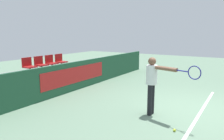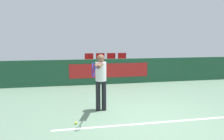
{
  "view_description": "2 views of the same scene",
  "coord_description": "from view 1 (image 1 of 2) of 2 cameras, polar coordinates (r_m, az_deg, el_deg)",
  "views": [
    {
      "loc": [
        -6.48,
        -1.2,
        2.22
      ],
      "look_at": [
        -0.43,
        2.56,
        1.0
      ],
      "focal_mm": 35.0,
      "sensor_mm": 36.0,
      "label": 1
    },
    {
      "loc": [
        -1.88,
        -4.94,
        2.02
      ],
      "look_at": [
        -0.46,
        2.28,
        0.94
      ],
      "focal_mm": 35.0,
      "sensor_mm": 36.0,
      "label": 2
    }
  ],
  "objects": [
    {
      "name": "stadium_chair_2",
      "position": [
        9.44,
        -11.17,
        -0.46
      ],
      "size": [
        0.45,
        0.4,
        0.53
      ],
      "color": "#333333",
      "rests_on": "bleacher_tier_front"
    },
    {
      "name": "stadium_chair_0",
      "position": [
        8.64,
        -16.48,
        -1.62
      ],
      "size": [
        0.45,
        0.4,
        0.53
      ],
      "color": "#333333",
      "rests_on": "bleacher_tier_front"
    },
    {
      "name": "bleacher_tier_middle",
      "position": [
        9.95,
        -16.28,
        -1.48
      ],
      "size": [
        10.8,
        1.07,
        0.71
      ],
      "color": "gray",
      "rests_on": "ground"
    },
    {
      "name": "stadium_chair_4",
      "position": [
        9.4,
        -20.95,
        1.23
      ],
      "size": [
        0.45,
        0.4,
        0.53
      ],
      "color": "#333333",
      "rests_on": "bleacher_tier_middle"
    },
    {
      "name": "court_baseline",
      "position": [
        6.92,
        22.38,
        -9.74
      ],
      "size": [
        4.65,
        0.08,
        0.01
      ],
      "color": "white",
      "rests_on": "ground"
    },
    {
      "name": "barrier_wall",
      "position": [
        8.74,
        -8.93,
        -1.37
      ],
      "size": [
        11.2,
        0.14,
        1.11
      ],
      "color": "#1E4C33",
      "rests_on": "ground"
    },
    {
      "name": "stadium_chair_5",
      "position": [
        9.76,
        -18.22,
        1.68
      ],
      "size": [
        0.45,
        0.4,
        0.53
      ],
      "color": "#333333",
      "rests_on": "bleacher_tier_middle"
    },
    {
      "name": "stadium_chair_3",
      "position": [
        9.87,
        -8.86,
        0.05
      ],
      "size": [
        0.45,
        0.4,
        0.53
      ],
      "color": "#333333",
      "rests_on": "bleacher_tier_front"
    },
    {
      "name": "tennis_player",
      "position": [
        5.93,
        10.88,
        -2.63
      ],
      "size": [
        0.54,
        1.46,
        1.58
      ],
      "rotation": [
        0.0,
        0.0,
        -0.28
      ],
      "color": "black",
      "rests_on": "ground"
    },
    {
      "name": "stadium_chair_1",
      "position": [
        9.03,
        -13.71,
        -1.01
      ],
      "size": [
        0.45,
        0.4,
        0.53
      ],
      "color": "#333333",
      "rests_on": "bleacher_tier_front"
    },
    {
      "name": "ground_plane",
      "position": [
        6.95,
        20.49,
        -9.55
      ],
      "size": [
        30.0,
        30.0,
        0.0
      ],
      "primitive_type": "plane",
      "color": "slate"
    },
    {
      "name": "stadium_chair_7",
      "position": [
        10.54,
        -13.34,
        2.47
      ],
      "size": [
        0.45,
        0.4,
        0.53
      ],
      "color": "#333333",
      "rests_on": "bleacher_tier_middle"
    },
    {
      "name": "tennis_ball",
      "position": [
        5.34,
        16.0,
        -14.87
      ],
      "size": [
        0.07,
        0.07,
        0.07
      ],
      "color": "#CCDB33",
      "rests_on": "ground"
    },
    {
      "name": "stadium_chair_6",
      "position": [
        10.14,
        -15.68,
        2.09
      ],
      "size": [
        0.45,
        0.4,
        0.53
      ],
      "color": "#333333",
      "rests_on": "bleacher_tier_middle"
    },
    {
      "name": "bleacher_tier_front",
      "position": [
        9.23,
        -11.76,
        -3.28
      ],
      "size": [
        10.8,
        1.07,
        0.36
      ],
      "color": "gray",
      "rests_on": "ground"
    }
  ]
}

